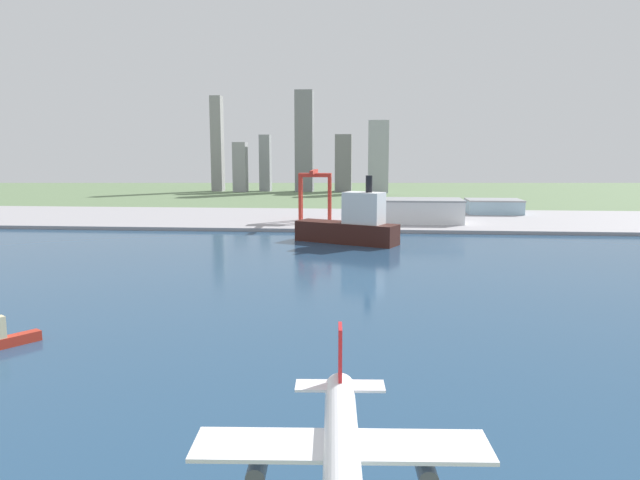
{
  "coord_description": "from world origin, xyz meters",
  "views": [
    {
      "loc": [
        33.42,
        21.67,
        55.63
      ],
      "look_at": [
        17.39,
        214.25,
        26.3
      ],
      "focal_mm": 33.66,
      "sensor_mm": 36.0,
      "label": 1
    }
  ],
  "objects_px": {
    "airplane_landing": "(342,452)",
    "port_crane_red": "(315,184)",
    "cargo_ship": "(352,225)",
    "warehouse_main": "(415,211)",
    "tugboat_small": "(2,337)",
    "warehouse_annex": "(494,206)"
  },
  "relations": [
    {
      "from": "airplane_landing",
      "to": "port_crane_red",
      "type": "relative_size",
      "value": 1.01
    },
    {
      "from": "airplane_landing",
      "to": "warehouse_main",
      "type": "xyz_separation_m",
      "value": [
        36.31,
        379.98,
        -11.21
      ]
    },
    {
      "from": "tugboat_small",
      "to": "warehouse_main",
      "type": "relative_size",
      "value": 0.24
    },
    {
      "from": "airplane_landing",
      "to": "port_crane_red",
      "type": "height_order",
      "value": "port_crane_red"
    },
    {
      "from": "cargo_ship",
      "to": "warehouse_main",
      "type": "bearing_deg",
      "value": 63.76
    },
    {
      "from": "tugboat_small",
      "to": "cargo_ship",
      "type": "xyz_separation_m",
      "value": [
        92.37,
        198.83,
        7.78
      ]
    },
    {
      "from": "warehouse_main",
      "to": "airplane_landing",
      "type": "bearing_deg",
      "value": -95.46
    },
    {
      "from": "warehouse_main",
      "to": "warehouse_annex",
      "type": "relative_size",
      "value": 1.52
    },
    {
      "from": "airplane_landing",
      "to": "cargo_ship",
      "type": "height_order",
      "value": "cargo_ship"
    },
    {
      "from": "port_crane_red",
      "to": "warehouse_main",
      "type": "relative_size",
      "value": 0.58
    },
    {
      "from": "cargo_ship",
      "to": "port_crane_red",
      "type": "xyz_separation_m",
      "value": [
        -30.33,
        90.61,
        18.7
      ]
    },
    {
      "from": "cargo_ship",
      "to": "warehouse_annex",
      "type": "relative_size",
      "value": 1.42
    },
    {
      "from": "tugboat_small",
      "to": "warehouse_annex",
      "type": "distance_m",
      "value": 411.08
    },
    {
      "from": "port_crane_red",
      "to": "warehouse_annex",
      "type": "relative_size",
      "value": 0.88
    },
    {
      "from": "tugboat_small",
      "to": "airplane_landing",
      "type": "bearing_deg",
      "value": -42.62
    },
    {
      "from": "cargo_ship",
      "to": "warehouse_annex",
      "type": "xyz_separation_m",
      "value": [
        113.97,
        156.69,
        -2.86
      ]
    },
    {
      "from": "airplane_landing",
      "to": "tugboat_small",
      "type": "relative_size",
      "value": 2.39
    },
    {
      "from": "cargo_ship",
      "to": "port_crane_red",
      "type": "relative_size",
      "value": 1.61
    },
    {
      "from": "warehouse_main",
      "to": "warehouse_annex",
      "type": "xyz_separation_m",
      "value": [
        70.03,
        67.55,
        -2.67
      ]
    },
    {
      "from": "cargo_ship",
      "to": "port_crane_red",
      "type": "distance_m",
      "value": 97.36
    },
    {
      "from": "cargo_ship",
      "to": "port_crane_red",
      "type": "height_order",
      "value": "port_crane_red"
    },
    {
      "from": "airplane_landing",
      "to": "port_crane_red",
      "type": "bearing_deg",
      "value": 95.68
    }
  ]
}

